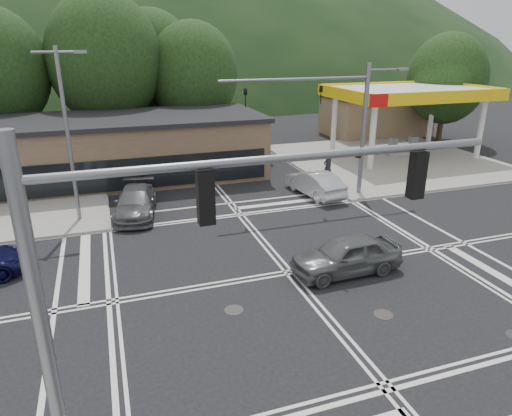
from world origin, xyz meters
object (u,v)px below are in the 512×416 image
object	(u,v)px
car_grey_center	(346,255)
car_queue_b	(254,152)
car_northbound	(136,202)
car_queue_a	(315,183)
pedestrian	(328,167)

from	to	relation	value
car_grey_center	car_queue_b	distance (m)	19.38
car_queue_b	car_northbound	bearing A→B (deg)	33.69
car_northbound	car_queue_b	bearing A→B (deg)	52.92
car_northbound	car_grey_center	bearing A→B (deg)	-41.74
car_queue_a	car_grey_center	bearing A→B (deg)	63.31
car_queue_b	pedestrian	distance (m)	7.85
car_grey_center	car_queue_b	size ratio (longest dim) A/B	1.16
car_queue_b	pedestrian	size ratio (longest dim) A/B	2.15
car_grey_center	car_northbound	size ratio (longest dim) A/B	0.90
pedestrian	car_grey_center	bearing A→B (deg)	55.33
car_queue_a	car_northbound	world-z (taller)	car_queue_a
car_northbound	pedestrian	size ratio (longest dim) A/B	2.77
car_grey_center	pedestrian	bearing A→B (deg)	154.63
car_queue_a	pedestrian	size ratio (longest dim) A/B	2.50
car_queue_a	car_northbound	distance (m)	11.00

